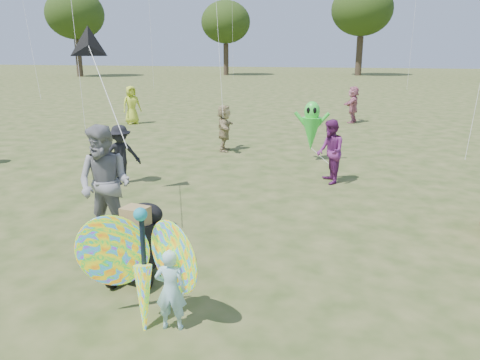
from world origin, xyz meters
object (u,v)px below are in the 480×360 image
crowd_d (224,128)px  crowd_e (330,152)px  adult_man (105,184)px  alien_kite (311,128)px  child_girl (171,290)px  jogging_stroller (140,237)px  crowd_b (121,155)px  crowd_g (132,105)px  butterfly_kite (143,268)px  crowd_j (353,105)px

crowd_d → crowd_e: bearing=-139.6°
adult_man → alien_kite: adult_man is taller
child_girl → crowd_e: 6.89m
crowd_e → adult_man: bearing=-55.4°
child_girl → jogging_stroller: jogging_stroller is taller
crowd_d → crowd_b: bearing=153.1°
crowd_d → jogging_stroller: (1.12, -8.63, -0.13)m
crowd_g → jogging_stroller: bearing=-109.1°
adult_man → crowd_e: size_ratio=1.28×
adult_man → crowd_b: adult_man is taller
butterfly_kite → jogging_stroller: bearing=117.0°
adult_man → crowd_j: bearing=79.2°
crowd_d → crowd_g: bearing=41.6°
crowd_d → adult_man: bearing=171.3°
crowd_d → jogging_stroller: crowd_d is taller
crowd_g → alien_kite: bearing=-78.1°
child_girl → crowd_e: size_ratio=0.64×
crowd_e → jogging_stroller: (-2.36, -5.61, -0.17)m
crowd_d → alien_kite: 2.93m
child_girl → alien_kite: size_ratio=0.57×
crowd_b → crowd_d: (1.41, 4.27, 0.02)m
crowd_d → crowd_g: 7.02m
crowd_g → jogging_stroller: size_ratio=1.49×
crowd_b → crowd_e: bearing=-24.4°
crowd_e → crowd_j: 10.10m
butterfly_kite → crowd_d: bearing=99.7°
crowd_b → jogging_stroller: crowd_b is taller
child_girl → crowd_g: 16.04m
crowd_b → crowd_g: 9.63m
alien_kite → crowd_b: bearing=-140.3°
adult_man → crowd_g: bearing=118.6°
adult_man → crowd_b: 3.54m
crowd_d → butterfly_kite: crowd_d is taller
crowd_g → butterfly_kite: crowd_g is taller
crowd_j → jogging_stroller: size_ratio=1.46×
crowd_b → butterfly_kite: bearing=-99.3°
adult_man → crowd_d: bearing=94.4°
crowd_g → crowd_j: (9.35, 2.59, -0.02)m
crowd_j → child_girl: bearing=7.1°
jogging_stroller → alien_kite: size_ratio=0.63×
crowd_j → alien_kite: 7.92m
adult_man → alien_kite: 7.32m
crowd_g → butterfly_kite: 15.82m
child_girl → crowd_g: bearing=-71.2°
adult_man → jogging_stroller: adult_man is taller
adult_man → jogging_stroller: 1.63m
crowd_b → jogging_stroller: 5.03m
jogging_stroller → crowd_g: bearing=127.4°
crowd_b → crowd_e: (4.88, 1.26, 0.06)m
crowd_e → alien_kite: 2.36m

